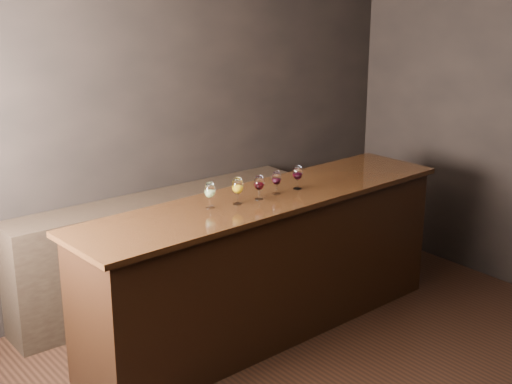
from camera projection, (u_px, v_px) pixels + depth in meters
room_shell at (316, 137)px, 4.26m from camera, size 5.02×4.52×2.81m
bar_counter at (267, 267)px, 5.57m from camera, size 3.15×0.84×1.09m
bar_top at (267, 198)px, 5.40m from camera, size 3.26×0.92×0.04m
back_bar_shelf at (162, 249)px, 6.11m from camera, size 2.67×0.40×0.96m
glass_white at (210, 191)px, 5.08m from camera, size 0.08×0.08×0.19m
glass_amber at (238, 187)px, 5.16m from camera, size 0.08×0.08×0.20m
glass_red_a at (259, 184)px, 5.27m from camera, size 0.08×0.08×0.18m
glass_red_b at (276, 179)px, 5.41m from camera, size 0.07×0.07×0.17m
glass_red_c at (298, 174)px, 5.53m from camera, size 0.08×0.08×0.18m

